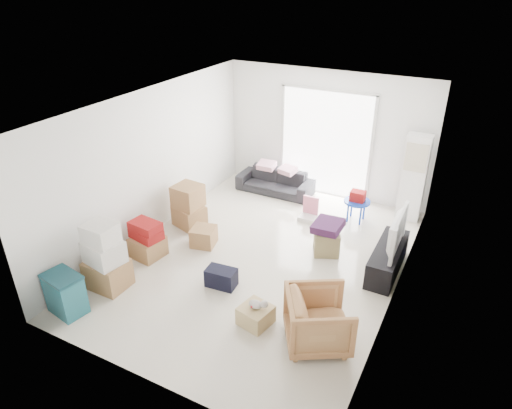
{
  "coord_description": "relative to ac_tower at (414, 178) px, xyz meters",
  "views": [
    {
      "loc": [
        2.96,
        -5.91,
        4.5
      ],
      "look_at": [
        -0.22,
        0.2,
        0.91
      ],
      "focal_mm": 32.0,
      "sensor_mm": 36.0,
      "label": 1
    }
  ],
  "objects": [
    {
      "name": "sliding_door",
      "position": [
        -1.95,
        0.33,
        0.37
      ],
      "size": [
        2.1,
        0.04,
        2.33
      ],
      "color": "white",
      "rests_on": "room_shell"
    },
    {
      "name": "duffel_bag",
      "position": [
        -2.17,
        -3.63,
        -0.72
      ],
      "size": [
        0.5,
        0.33,
        0.3
      ],
      "primitive_type": "cube",
      "rotation": [
        0.0,
        0.0,
        0.1
      ],
      "color": "black",
      "rests_on": "room_shell"
    },
    {
      "name": "tv_console",
      "position": [
        0.05,
        -2.01,
        -0.65
      ],
      "size": [
        0.41,
        1.37,
        0.46
      ],
      "primitive_type": "cube",
      "color": "black",
      "rests_on": "room_shell"
    },
    {
      "name": "wood_crate",
      "position": [
        -1.29,
        -4.14,
        -0.74
      ],
      "size": [
        0.49,
        0.49,
        0.28
      ],
      "primitive_type": "cube",
      "rotation": [
        0.0,
        0.0,
        -0.21
      ],
      "color": "tan",
      "rests_on": "room_shell"
    },
    {
      "name": "storage_bins",
      "position": [
        -3.85,
        -5.19,
        -0.55
      ],
      "size": [
        0.61,
        0.48,
        0.64
      ],
      "rotation": [
        0.0,
        0.0,
        -0.17
      ],
      "color": "#1D5D6B",
      "rests_on": "room_shell"
    },
    {
      "name": "pillow_left",
      "position": [
        -3.12,
        -0.12,
        -0.15
      ],
      "size": [
        0.44,
        0.35,
        0.13
      ],
      "primitive_type": "cube",
      "rotation": [
        0.0,
        0.0,
        0.04
      ],
      "color": "#D89DAD",
      "rests_on": "sofa"
    },
    {
      "name": "ottoman",
      "position": [
        -1.03,
        -1.96,
        -0.66
      ],
      "size": [
        0.57,
        0.57,
        0.43
      ],
      "primitive_type": "cube",
      "rotation": [
        0.0,
        0.0,
        0.41
      ],
      "color": "olive",
      "rests_on": "room_shell"
    },
    {
      "name": "sofa",
      "position": [
        -2.88,
        -0.15,
        -0.54
      ],
      "size": [
        1.7,
        0.51,
        0.66
      ],
      "primitive_type": "imported",
      "rotation": [
        0.0,
        0.0,
        0.01
      ],
      "color": "#232327",
      "rests_on": "room_shell"
    },
    {
      "name": "box_stack_a",
      "position": [
        -3.75,
        -4.45,
        -0.37
      ],
      "size": [
        0.63,
        0.55,
        1.12
      ],
      "rotation": [
        0.0,
        0.0,
        -0.09
      ],
      "color": "#A37D49",
      "rests_on": "room_shell"
    },
    {
      "name": "kids_table",
      "position": [
        -0.9,
        -0.6,
        -0.42
      ],
      "size": [
        0.52,
        0.52,
        0.64
      ],
      "rotation": [
        0.0,
        0.0,
        0.26
      ],
      "color": "#1237AE",
      "rests_on": "room_shell"
    },
    {
      "name": "blanket",
      "position": [
        -1.03,
        -1.96,
        -0.37
      ],
      "size": [
        0.5,
        0.5,
        0.14
      ],
      "primitive_type": "cube",
      "rotation": [
        0.0,
        0.0,
        -0.06
      ],
      "color": "#441D48",
      "rests_on": "ottoman"
    },
    {
      "name": "ac_tower",
      "position": [
        0.0,
        0.0,
        0.0
      ],
      "size": [
        0.45,
        0.3,
        1.75
      ],
      "primitive_type": "cube",
      "color": "white",
      "rests_on": "room_shell"
    },
    {
      "name": "armchair",
      "position": [
        -0.39,
        -4.09,
        -0.45
      ],
      "size": [
        1.08,
        1.1,
        0.84
      ],
      "primitive_type": "imported",
      "rotation": [
        0.0,
        0.0,
        2.1
      ],
      "color": "tan",
      "rests_on": "room_shell"
    },
    {
      "name": "plush_bunny",
      "position": [
        -1.26,
        -4.13,
        -0.53
      ],
      "size": [
        0.28,
        0.17,
        0.14
      ],
      "rotation": [
        0.0,
        0.0,
        0.5
      ],
      "color": "#B2ADA8",
      "rests_on": "wood_crate"
    },
    {
      "name": "box_stack_c",
      "position": [
        -3.72,
        -2.28,
        -0.46
      ],
      "size": [
        0.69,
        0.62,
        0.85
      ],
      "rotation": [
        0.0,
        0.0,
        -0.27
      ],
      "color": "#A37D49",
      "rests_on": "room_shell"
    },
    {
      "name": "television",
      "position": [
        0.05,
        -2.01,
        -0.35
      ],
      "size": [
        0.65,
        1.1,
        0.14
      ],
      "primitive_type": "imported",
      "rotation": [
        0.0,
        0.0,
        1.59
      ],
      "color": "black",
      "rests_on": "tv_console"
    },
    {
      "name": "toy_walker",
      "position": [
        -1.74,
        -0.97,
        -0.75
      ],
      "size": [
        0.35,
        0.31,
        0.46
      ],
      "rotation": [
        0.0,
        0.0,
        -0.02
      ],
      "color": "silver",
      "rests_on": "room_shell"
    },
    {
      "name": "pillow_right",
      "position": [
        -2.6,
        -0.13,
        -0.16
      ],
      "size": [
        0.38,
        0.33,
        0.11
      ],
      "primitive_type": "cube",
      "rotation": [
        0.0,
        0.0,
        -0.27
      ],
      "color": "#D89DAD",
      "rests_on": "sofa"
    },
    {
      "name": "loose_box",
      "position": [
        -3.09,
        -2.74,
        -0.7
      ],
      "size": [
        0.49,
        0.49,
        0.34
      ],
      "primitive_type": "cube",
      "rotation": [
        0.0,
        0.0,
        0.23
      ],
      "color": "#A37D49",
      "rests_on": "room_shell"
    },
    {
      "name": "box_stack_b",
      "position": [
        -3.75,
        -3.49,
        -0.56
      ],
      "size": [
        0.61,
        0.55,
        0.67
      ],
      "rotation": [
        0.0,
        0.0,
        -0.07
      ],
      "color": "#A37D49",
      "rests_on": "room_shell"
    },
    {
      "name": "room_shell",
      "position": [
        -1.95,
        -2.65,
        0.48
      ],
      "size": [
        4.98,
        6.48,
        3.18
      ],
      "color": "beige",
      "rests_on": "ground"
    }
  ]
}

